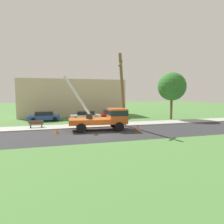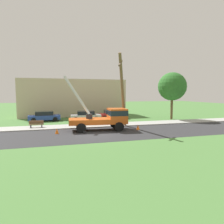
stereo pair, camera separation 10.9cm
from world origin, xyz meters
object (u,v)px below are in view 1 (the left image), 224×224
traffic_cone_behind (57,131)px  parked_sedan_blue (44,116)px  leaning_utility_pole (122,91)px  roadside_tree_near (172,87)px  utility_truck (106,117)px  traffic_cone_ahead (138,127)px  parked_sedan_silver (86,116)px  park_bench (36,124)px  parked_sedan_red (112,114)px  traffic_cone_curbside (121,125)px

traffic_cone_behind → parked_sedan_blue: size_ratio=0.12×
traffic_cone_behind → parked_sedan_blue: 10.09m
leaning_utility_pole → roadside_tree_near: 11.56m
utility_truck → traffic_cone_behind: 5.36m
traffic_cone_ahead → roadside_tree_near: 12.08m
utility_truck → parked_sedan_silver: bearing=96.4°
leaning_utility_pole → parked_sedan_silver: bearing=110.9°
roadside_tree_near → park_bench: bearing=-171.4°
utility_truck → parked_sedan_silver: 8.37m
parked_sedan_blue → parked_sedan_red: bearing=-1.2°
utility_truck → leaning_utility_pole: 3.54m
traffic_cone_ahead → parked_sedan_blue: size_ratio=0.12×
parked_sedan_red → traffic_cone_ahead: bearing=-89.3°
utility_truck → traffic_cone_behind: (-5.19, -0.75, -1.13)m
parked_sedan_red → parked_sedan_silver: bearing=-171.1°
parked_sedan_silver → roadside_tree_near: bearing=-9.4°
leaning_utility_pole → traffic_cone_curbside: bearing=90.3°
leaning_utility_pole → traffic_cone_behind: size_ratio=14.85×
traffic_cone_ahead → parked_sedan_red: parked_sedan_red is taller
traffic_cone_ahead → traffic_cone_curbside: same height
traffic_cone_ahead → park_bench: 11.66m
traffic_cone_curbside → roadside_tree_near: 12.20m
utility_truck → park_bench: (-7.44, 3.18, -0.95)m
parked_sedan_blue → parked_sedan_silver: bearing=-8.6°
traffic_cone_curbside → parked_sedan_red: parked_sedan_red is taller
traffic_cone_ahead → parked_sedan_blue: (-10.34, 10.07, 0.43)m
parked_sedan_silver → parked_sedan_red: (4.30, 0.67, 0.00)m
leaning_utility_pole → parked_sedan_blue: size_ratio=1.84×
traffic_cone_behind → utility_truck: bearing=8.3°
parked_sedan_silver → leaning_utility_pole: bearing=-69.1°
utility_truck → traffic_cone_ahead: (3.48, -0.89, -1.13)m
traffic_cone_behind → parked_sedan_red: (8.55, 9.72, 0.43)m
traffic_cone_curbside → parked_sedan_red: 8.06m
parked_sedan_silver → parked_sedan_red: same height
traffic_cone_behind → park_bench: size_ratio=0.35×
traffic_cone_ahead → traffic_cone_curbside: 2.36m
traffic_cone_curbside → parked_sedan_blue: size_ratio=0.12×
parked_sedan_red → park_bench: size_ratio=2.77×
park_bench → roadside_tree_near: roadside_tree_near is taller
leaning_utility_pole → parked_sedan_red: leaning_utility_pole is taller
utility_truck → traffic_cone_curbside: (2.08, 1.02, -1.13)m
traffic_cone_curbside → roadside_tree_near: (10.00, 5.11, 4.76)m
roadside_tree_near → parked_sedan_red: bearing=162.0°
parked_sedan_silver → park_bench: (-6.50, -5.11, -0.25)m
traffic_cone_behind → roadside_tree_near: roadside_tree_near is taller
leaning_utility_pole → traffic_cone_ahead: (1.40, -1.27, -3.96)m
traffic_cone_behind → parked_sedan_blue: (-1.66, 9.94, 0.43)m
leaning_utility_pole → traffic_cone_ahead: leaning_utility_pole is taller
traffic_cone_curbside → leaning_utility_pole: bearing=-89.7°
traffic_cone_ahead → roadside_tree_near: roadside_tree_near is taller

